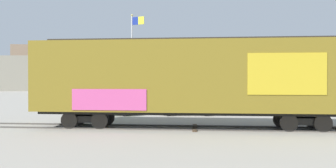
# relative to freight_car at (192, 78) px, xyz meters

# --- Properties ---
(ground_plane) EXTENTS (260.00, 260.00, 0.00)m
(ground_plane) POSITION_rel_freight_car_xyz_m (0.18, 0.00, -2.81)
(ground_plane) COLOR gray
(track) EXTENTS (59.94, 6.62, 0.08)m
(track) POSITION_rel_freight_car_xyz_m (1.66, -0.13, -2.77)
(track) COLOR #4C4742
(track) RESTS_ON ground_plane
(freight_car) EXTENTS (17.44, 4.32, 5.01)m
(freight_car) POSITION_rel_freight_car_xyz_m (0.00, 0.00, 0.00)
(freight_car) COLOR olive
(freight_car) RESTS_ON ground_plane
(flagpole) EXTENTS (1.19, 0.54, 8.41)m
(flagpole) POSITION_rel_freight_car_xyz_m (-4.40, 10.04, 2.31)
(flagpole) COLOR silver
(flagpole) RESTS_ON ground_plane
(hillside) EXTENTS (147.88, 36.45, 13.46)m
(hillside) POSITION_rel_freight_car_xyz_m (0.10, 77.42, 1.58)
(hillside) COLOR gray
(hillside) RESTS_ON ground_plane
(parked_car_green) EXTENTS (4.46, 2.38, 1.68)m
(parked_car_green) POSITION_rel_freight_car_xyz_m (-5.93, 6.90, -1.98)
(parked_car_green) COLOR #1E5933
(parked_car_green) RESTS_ON ground_plane
(parked_car_white) EXTENTS (4.15, 1.98, 1.56)m
(parked_car_white) POSITION_rel_freight_car_xyz_m (0.04, 6.90, -2.02)
(parked_car_white) COLOR silver
(parked_car_white) RESTS_ON ground_plane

